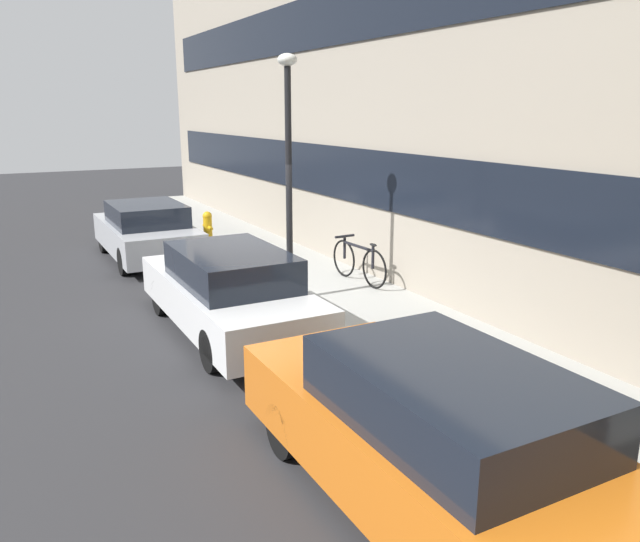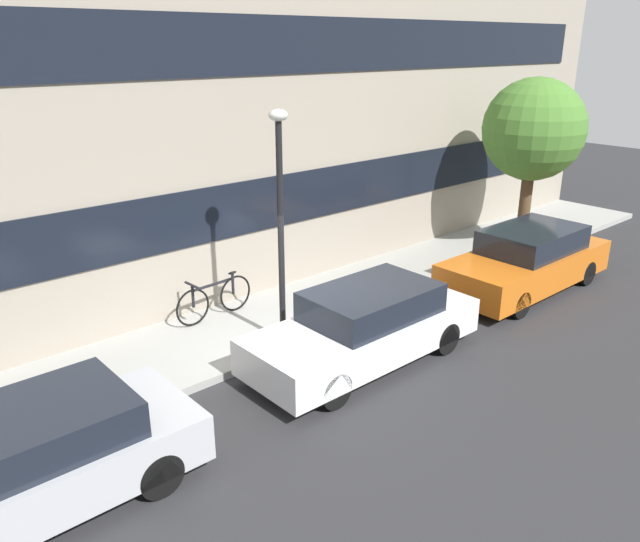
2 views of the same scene
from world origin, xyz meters
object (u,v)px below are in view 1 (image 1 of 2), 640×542
parked_car_white (229,291)px  bicycle (358,261)px  lamp_post (288,151)px  fire_hydrant (208,227)px  parked_car_silver (147,231)px  parked_car_orange (437,439)px

parked_car_white → bicycle: parked_car_white is taller
lamp_post → fire_hydrant: bearing=177.2°
parked_car_silver → parked_car_orange: parked_car_orange is taller
bicycle → lamp_post: lamp_post is taller
lamp_post → parked_car_white: bearing=-62.2°
parked_car_white → fire_hydrant: bearing=-15.1°
parked_car_orange → fire_hydrant: parked_car_orange is taller
fire_hydrant → parked_car_silver: bearing=-70.2°
parked_car_orange → fire_hydrant: 11.31m
parked_car_silver → lamp_post: bearing=-163.9°
parked_car_silver → parked_car_white: 5.51m
parked_car_silver → parked_car_white: parked_car_white is taller
fire_hydrant → parked_car_white: bearing=-15.1°
parked_car_silver → parked_car_white: bearing=-180.0°
parked_car_silver → parked_car_white: size_ratio=0.90×
parked_car_white → bicycle: (-1.13, 3.03, -0.11)m
parked_car_white → parked_car_orange: 5.08m
parked_car_silver → fire_hydrant: bearing=-70.2°
parked_car_silver → fire_hydrant: size_ratio=5.06×
bicycle → lamp_post: (0.41, -1.65, 2.16)m
parked_car_white → bicycle: size_ratio=2.48×
fire_hydrant → parked_car_orange: bearing=-8.4°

